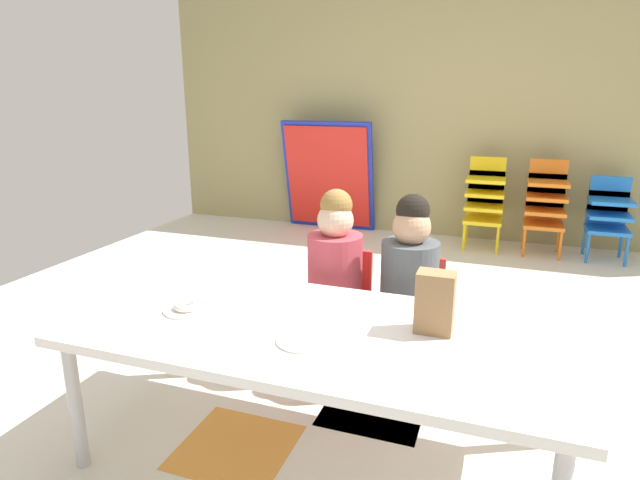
{
  "coord_description": "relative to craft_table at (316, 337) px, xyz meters",
  "views": [
    {
      "loc": [
        0.47,
        -2.48,
        1.36
      ],
      "look_at": [
        -0.21,
        -0.59,
        0.79
      ],
      "focal_mm": 29.82,
      "sensor_mm": 36.0,
      "label": 1
    }
  ],
  "objects": [
    {
      "name": "ground_plane",
      "position": [
        0.14,
        0.82,
        -0.51
      ],
      "size": [
        5.82,
        5.33,
        0.02
      ],
      "color": "silver"
    },
    {
      "name": "back_wall",
      "position": [
        0.14,
        3.5,
        0.73
      ],
      "size": [
        5.82,
        0.1,
        2.46
      ],
      "primitive_type": "cube",
      "color": "tan",
      "rests_on": "ground_plane"
    },
    {
      "name": "craft_table",
      "position": [
        0.0,
        0.0,
        0.0
      ],
      "size": [
        1.77,
        0.82,
        0.54
      ],
      "color": "white",
      "rests_on": "ground_plane"
    },
    {
      "name": "seated_child_near_camera",
      "position": [
        -0.13,
        0.64,
        0.06
      ],
      "size": [
        0.32,
        0.31,
        0.92
      ],
      "color": "red",
      "rests_on": "ground_plane"
    },
    {
      "name": "seated_child_middle_seat",
      "position": [
        0.22,
        0.64,
        0.06
      ],
      "size": [
        0.32,
        0.32,
        0.92
      ],
      "color": "red",
      "rests_on": "ground_plane"
    },
    {
      "name": "kid_chair_yellow_stack",
      "position": [
        0.43,
        3.14,
        -0.04
      ],
      "size": [
        0.32,
        0.3,
        0.8
      ],
      "color": "yellow",
      "rests_on": "ground_plane"
    },
    {
      "name": "kid_chair_orange_stack",
      "position": [
        0.92,
        3.14,
        -0.04
      ],
      "size": [
        0.32,
        0.3,
        0.8
      ],
      "color": "orange",
      "rests_on": "ground_plane"
    },
    {
      "name": "kid_chair_blue_stack",
      "position": [
        1.4,
        3.14,
        -0.1
      ],
      "size": [
        0.32,
        0.3,
        0.68
      ],
      "color": "blue",
      "rests_on": "ground_plane"
    },
    {
      "name": "folded_activity_table",
      "position": [
        -1.08,
        3.3,
        0.04
      ],
      "size": [
        0.9,
        0.29,
        1.09
      ],
      "color": "#1E33BF",
      "rests_on": "ground_plane"
    },
    {
      "name": "paper_bag_brown",
      "position": [
        0.4,
        0.1,
        0.15
      ],
      "size": [
        0.13,
        0.09,
        0.22
      ],
      "primitive_type": "cube",
      "color": "#9E754C",
      "rests_on": "craft_table"
    },
    {
      "name": "paper_plate_near_edge",
      "position": [
        -0.52,
        -0.03,
        0.05
      ],
      "size": [
        0.18,
        0.18,
        0.01
      ],
      "primitive_type": "cylinder",
      "color": "white",
      "rests_on": "craft_table"
    },
    {
      "name": "paper_plate_center_table",
      "position": [
        -0.0,
        -0.13,
        0.05
      ],
      "size": [
        0.18,
        0.18,
        0.01
      ],
      "primitive_type": "cylinder",
      "color": "white",
      "rests_on": "craft_table"
    },
    {
      "name": "donut_powdered_on_plate",
      "position": [
        -0.52,
        -0.03,
        0.06
      ],
      "size": [
        0.1,
        0.1,
        0.03
      ],
      "primitive_type": "torus",
      "color": "white",
      "rests_on": "craft_table"
    }
  ]
}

